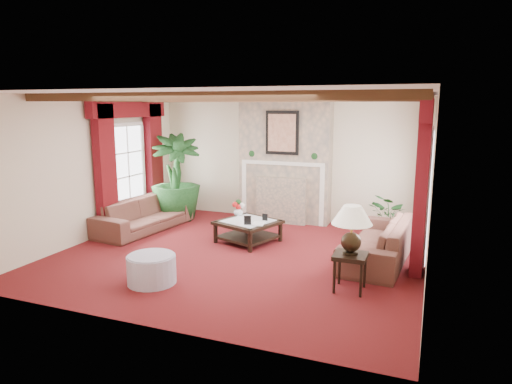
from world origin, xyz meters
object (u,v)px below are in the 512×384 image
at_px(potted_palm, 176,196).
at_px(coffee_table, 248,231).
at_px(ottoman, 152,269).
at_px(sofa_left, 144,210).
at_px(side_table, 350,272).
at_px(sofa_right, 379,234).

bearing_deg(potted_palm, coffee_table, -25.31).
bearing_deg(coffee_table, ottoman, -83.28).
height_order(sofa_left, ottoman, sofa_left).
xyz_separation_m(sofa_left, ottoman, (1.76, -2.35, -0.22)).
height_order(coffee_table, ottoman, ottoman).
bearing_deg(ottoman, sofa_left, 126.77).
xyz_separation_m(potted_palm, side_table, (4.30, -2.60, -0.27)).
distance_m(sofa_right, ottoman, 3.67).
height_order(sofa_right, coffee_table, sofa_right).
xyz_separation_m(sofa_right, side_table, (-0.22, -1.44, -0.18)).
bearing_deg(potted_palm, ottoman, -64.63).
bearing_deg(side_table, coffee_table, 143.70).
bearing_deg(coffee_table, sofa_right, 16.08).
relative_size(coffee_table, side_table, 1.87).
xyz_separation_m(sofa_right, potted_palm, (-4.52, 1.15, 0.09)).
height_order(sofa_right, ottoman, sofa_right).
distance_m(sofa_right, coffee_table, 2.40).
bearing_deg(ottoman, potted_palm, 115.37).
bearing_deg(sofa_left, side_table, -102.53).
relative_size(sofa_left, ottoman, 3.22).
bearing_deg(coffee_table, sofa_left, -160.33).
bearing_deg(sofa_right, potted_palm, -99.82).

